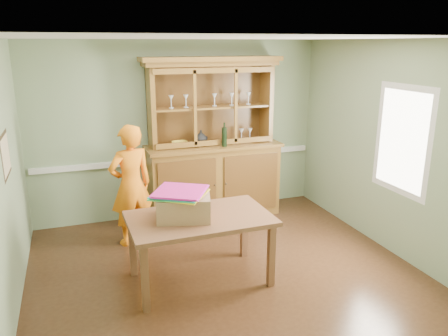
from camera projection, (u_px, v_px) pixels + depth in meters
name	position (u px, v px, depth m)	size (l,w,h in m)	color
floor	(222.00, 269.00, 5.31)	(4.50, 4.50, 0.00)	#442916
ceiling	(222.00, 38.00, 4.57)	(4.50, 4.50, 0.00)	white
wall_back	(180.00, 130.00, 6.75)	(4.50, 4.50, 0.00)	gray
wall_left	(3.00, 183.00, 4.21)	(4.00, 4.00, 0.00)	gray
wall_right	(386.00, 147.00, 5.66)	(4.00, 4.00, 0.00)	gray
wall_front	(315.00, 231.00, 3.13)	(4.50, 4.50, 0.00)	gray
chair_rail	(181.00, 159.00, 6.85)	(4.41, 0.05, 0.08)	silver
framed_map	(6.00, 155.00, 4.44)	(0.03, 0.60, 0.46)	#302213
window_panel	(402.00, 140.00, 5.34)	(0.03, 0.96, 1.36)	silver
china_hutch	(213.00, 163.00, 6.77)	(2.09, 0.69, 2.46)	brown
dining_table	(200.00, 224.00, 4.88)	(1.59, 0.97, 0.79)	brown
cardboard_box	(184.00, 206.00, 4.78)	(0.57, 0.46, 0.27)	#9F7752
kite_stack	(179.00, 192.00, 4.75)	(0.71, 0.71, 0.05)	yellow
person	(131.00, 186.00, 5.80)	(0.60, 0.39, 1.65)	orange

